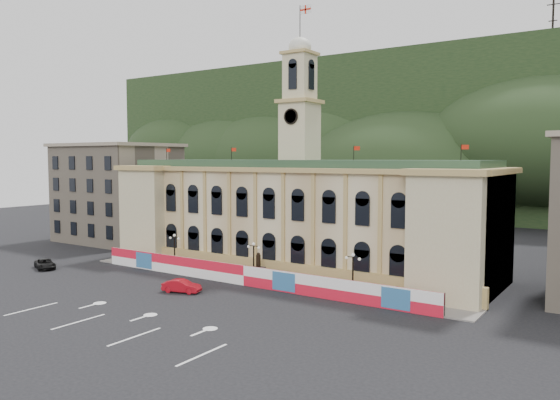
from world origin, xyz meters
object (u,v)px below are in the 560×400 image
Objects in this scene: black_suv at (45,264)px; lamp_center at (254,259)px; red_sedan at (182,286)px; statue at (258,272)px.

lamp_center is at bearing -48.51° from black_suv.
lamp_center is at bearing -41.02° from red_sedan.
statue is at bearing 90.00° from lamp_center.
lamp_center is 1.06× the size of red_sedan.
lamp_center is 31.67m from black_suv.
red_sedan is at bearing -113.74° from lamp_center.
statue is 2.14m from lamp_center.
statue is at bearing -46.80° from black_suv.
statue is 0.68× the size of black_suv.
statue is 10.73m from red_sedan.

